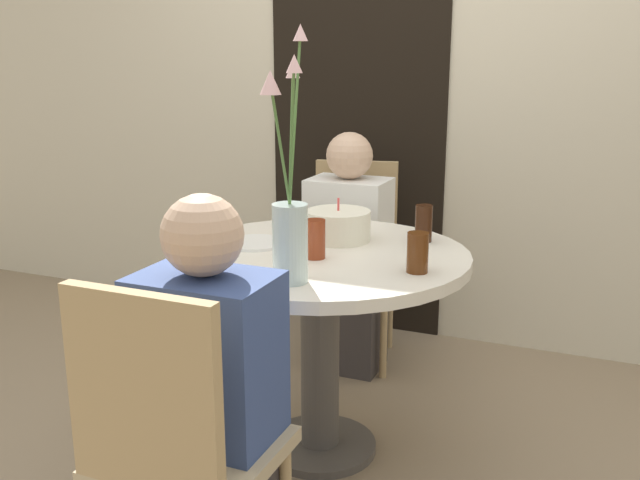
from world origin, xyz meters
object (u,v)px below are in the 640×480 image
birthday_cake (338,225)px  flower_vase (289,215)px  drink_glass_2 (424,223)px  chair_far_back (172,440)px  side_plate (255,243)px  person_woman (348,261)px  chair_near_front (353,249)px  drink_glass_0 (418,253)px  drink_glass_1 (315,239)px  person_guest (209,413)px

birthday_cake → flower_vase: size_ratio=0.32×
drink_glass_2 → chair_far_back: bearing=-104.1°
birthday_cake → side_plate: birthday_cake is taller
person_woman → chair_near_front: bearing=102.8°
drink_glass_0 → person_woman: bearing=122.9°
chair_far_back → chair_near_front: bearing=-83.5°
drink_glass_1 → person_guest: size_ratio=0.12×
chair_near_front → person_woman: bearing=-90.0°
person_guest → drink_glass_0: bearing=59.5°
birthday_cake → person_woman: (-0.16, 0.54, -0.29)m
drink_glass_1 → drink_glass_2: bearing=52.1°
drink_glass_1 → drink_glass_2: size_ratio=0.98×
chair_far_back → drink_glass_0: 0.91m
drink_glass_2 → person_woman: size_ratio=0.12×
drink_glass_1 → person_woman: person_woman is taller
chair_near_front → birthday_cake: size_ratio=3.95×
drink_glass_0 → drink_glass_2: bearing=102.0°
flower_vase → drink_glass_2: 0.66m
chair_far_back → drink_glass_2: 1.22m
chair_near_front → drink_glass_0: bearing=-72.7°
chair_near_front → drink_glass_1: bearing=-90.1°
drink_glass_1 → drink_glass_2: (0.27, 0.34, 0.00)m
flower_vase → drink_glass_0: 0.42m
drink_glass_2 → person_woman: (-0.44, 0.44, -0.31)m
flower_vase → drink_glass_0: (0.31, 0.24, -0.14)m
flower_vase → person_guest: 0.59m
drink_glass_0 → drink_glass_2: 0.38m
side_plate → drink_glass_0: bearing=-9.7°
chair_near_front → flower_vase: (0.24, -1.20, 0.43)m
side_plate → drink_glass_0: 0.62m
flower_vase → side_plate: flower_vase is taller
birthday_cake → drink_glass_0: 0.45m
person_woman → person_guest: bearing=-83.7°
person_guest → chair_near_front: bearing=96.9°
drink_glass_2 → drink_glass_1: bearing=-127.9°
chair_far_back → side_plate: (-0.24, 0.88, 0.24)m
side_plate → drink_glass_2: (0.53, 0.26, 0.06)m
flower_vase → person_guest: size_ratio=0.68×
birthday_cake → drink_glass_2: (0.28, 0.10, 0.01)m
drink_glass_0 → drink_glass_1: size_ratio=0.97×
person_woman → person_guest: 1.43m
drink_glass_2 → person_guest: 1.07m
drink_glass_1 → chair_near_front: bearing=102.7°
chair_near_front → drink_glass_2: 0.82m
chair_far_back → person_guest: bearing=-90.0°
side_plate → person_guest: (0.24, -0.72, -0.25)m
birthday_cake → drink_glass_2: bearing=19.2°
chair_far_back → side_plate: bearing=-74.5°
chair_near_front → person_guest: (0.19, -1.58, -0.01)m
chair_near_front → chair_far_back: 1.75m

